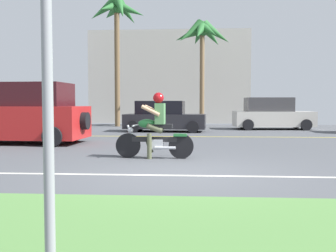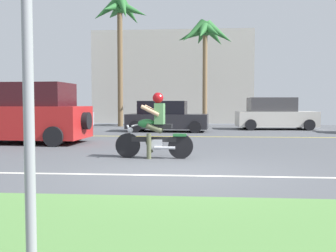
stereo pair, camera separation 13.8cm
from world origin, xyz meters
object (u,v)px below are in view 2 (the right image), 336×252
motorcyclist_distant (6,121)px  motorcyclist (155,131)px  parked_car_0 (50,115)px  palm_tree_0 (205,36)px  suv_nearby (21,114)px  parked_car_1 (166,117)px  parked_car_2 (274,115)px  palm_tree_1 (120,17)px  street_sign (27,47)px

motorcyclist_distant → motorcyclist: bearing=-44.4°
parked_car_0 → palm_tree_0: bearing=18.8°
palm_tree_0 → motorcyclist_distant: bearing=-145.6°
suv_nearby → parked_car_1: (4.44, 5.95, -0.30)m
motorcyclist_distant → parked_car_2: bearing=17.7°
parked_car_0 → parked_car_1: parked_car_0 is taller
parked_car_0 → palm_tree_1: (3.20, 2.68, 5.61)m
parked_car_2 → suv_nearby: bearing=-141.1°
parked_car_1 → parked_car_2: 5.86m
motorcyclist → parked_car_0: bearing=122.4°
parked_car_0 → street_sign: bearing=-69.1°
parked_car_0 → motorcyclist_distant: parked_car_0 is taller
parked_car_2 → parked_car_0: bearing=-176.7°
parked_car_1 → motorcyclist_distant: 7.28m
street_sign → motorcyclist_distant: bearing=117.3°
motorcyclist → suv_nearby: suv_nearby is taller
palm_tree_1 → street_sign: bearing=-79.8°
motorcyclist → suv_nearby: bearing=145.8°
parked_car_2 → motorcyclist_distant: 13.12m
parked_car_1 → palm_tree_0: (1.87, 4.16, 4.50)m
palm_tree_0 → parked_car_0: bearing=-161.2°
parked_car_2 → motorcyclist_distant: (-12.50, -4.00, -0.20)m
motorcyclist → parked_car_0: motorcyclist is taller
suv_nearby → parked_car_1: 7.43m
palm_tree_0 → motorcyclist_distant: 11.72m
street_sign → palm_tree_1: bearing=100.2°
motorcyclist_distant → palm_tree_0: bearing=34.4°
palm_tree_0 → motorcyclist_distant: (-8.89, -6.09, -4.62)m
parked_car_2 → palm_tree_1: bearing=166.8°
suv_nearby → parked_car_0: 7.57m
parked_car_0 → street_sign: 19.62m
parked_car_1 → motorcyclist_distant: parked_car_1 is taller
motorcyclist → palm_tree_1: 14.99m
parked_car_2 → motorcyclist: bearing=-113.5°
parked_car_0 → palm_tree_1: bearing=39.9°
suv_nearby → parked_car_1: suv_nearby is taller
palm_tree_1 → street_sign: (3.79, -20.99, -4.69)m
parked_car_0 → motorcyclist_distant: size_ratio=2.90×
parked_car_0 → parked_car_2: parked_car_2 is taller
suv_nearby → parked_car_2: size_ratio=1.16×
parked_car_1 → parked_car_2: bearing=20.6°
street_sign → parked_car_1: bearing=92.5°
street_sign → palm_tree_0: bearing=86.9°
parked_car_0 → motorcyclist: bearing=-57.6°
parked_car_2 → palm_tree_1: 10.40m
parked_car_2 → parked_car_1: bearing=-159.4°
motorcyclist_distant → parked_car_1: bearing=15.4°
palm_tree_1 → suv_nearby: bearing=-97.8°
motorcyclist_distant → parked_car_0: bearing=77.2°
parked_car_1 → palm_tree_0: palm_tree_0 is taller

